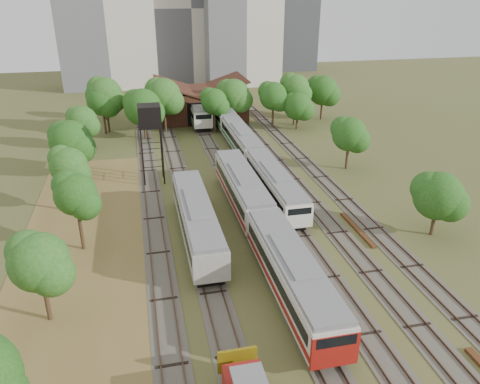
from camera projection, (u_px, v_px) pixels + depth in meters
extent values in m
plane|color=#475123|center=(320.00, 303.00, 36.90)|extent=(240.00, 240.00, 0.00)
cube|color=brown|center=(90.00, 275.00, 40.44)|extent=(14.00, 60.00, 0.04)
cube|color=#4C473D|center=(151.00, 192.00, 56.80)|extent=(2.60, 80.00, 0.06)
cube|color=#472D1E|center=(145.00, 192.00, 56.62)|extent=(0.08, 80.00, 0.14)
cube|color=#472D1E|center=(157.00, 191.00, 56.91)|extent=(0.08, 80.00, 0.14)
cube|color=#4C473D|center=(184.00, 189.00, 57.60)|extent=(2.60, 80.00, 0.06)
cube|color=#472D1E|center=(178.00, 189.00, 57.42)|extent=(0.08, 80.00, 0.14)
cube|color=#472D1E|center=(189.00, 188.00, 57.71)|extent=(0.08, 80.00, 0.14)
cube|color=#4C473D|center=(231.00, 185.00, 58.80)|extent=(2.60, 80.00, 0.06)
cube|color=#472D1E|center=(226.00, 185.00, 58.62)|extent=(0.08, 80.00, 0.14)
cube|color=#472D1E|center=(237.00, 184.00, 58.91)|extent=(0.08, 80.00, 0.14)
cube|color=#4C473D|center=(262.00, 182.00, 59.60)|extent=(2.60, 80.00, 0.06)
cube|color=#472D1E|center=(257.00, 182.00, 59.42)|extent=(0.08, 80.00, 0.14)
cube|color=#472D1E|center=(267.00, 181.00, 59.71)|extent=(0.08, 80.00, 0.14)
cube|color=#4C473D|center=(292.00, 180.00, 60.40)|extent=(2.60, 80.00, 0.06)
cube|color=#472D1E|center=(287.00, 179.00, 60.22)|extent=(0.08, 80.00, 0.14)
cube|color=#472D1E|center=(297.00, 178.00, 60.51)|extent=(0.08, 80.00, 0.14)
cube|color=#4C473D|center=(321.00, 177.00, 61.20)|extent=(2.60, 80.00, 0.06)
cube|color=#472D1E|center=(316.00, 177.00, 61.02)|extent=(0.08, 80.00, 0.14)
cube|color=#472D1E|center=(326.00, 176.00, 61.31)|extent=(0.08, 80.00, 0.14)
cube|color=black|center=(291.00, 293.00, 37.42)|extent=(2.39, 15.64, 0.87)
cube|color=beige|center=(292.00, 274.00, 36.69)|extent=(3.15, 17.00, 2.72)
cube|color=black|center=(292.00, 271.00, 36.56)|extent=(3.21, 15.64, 0.92)
cube|color=slate|center=(293.00, 257.00, 36.06)|extent=(2.90, 16.66, 0.39)
cube|color=maroon|center=(292.00, 282.00, 37.00)|extent=(3.21, 16.66, 0.49)
cube|color=maroon|center=(335.00, 351.00, 29.20)|extent=(3.19, 0.25, 2.45)
cube|color=black|center=(242.00, 203.00, 53.03)|extent=(2.39, 15.64, 0.87)
cube|color=beige|center=(242.00, 188.00, 52.31)|extent=(3.15, 17.00, 2.72)
cube|color=black|center=(242.00, 185.00, 52.18)|extent=(3.21, 15.64, 0.92)
cube|color=slate|center=(242.00, 175.00, 51.68)|extent=(2.90, 16.66, 0.39)
cube|color=maroon|center=(242.00, 194.00, 52.62)|extent=(3.21, 16.66, 0.49)
cube|color=black|center=(274.00, 197.00, 54.51)|extent=(2.18, 15.64, 0.79)
cube|color=beige|center=(275.00, 184.00, 53.84)|extent=(2.87, 17.00, 2.48)
cube|color=black|center=(275.00, 182.00, 53.72)|extent=(2.93, 15.64, 0.84)
cube|color=slate|center=(275.00, 173.00, 53.27)|extent=(2.64, 16.66, 0.36)
cube|color=#165926|center=(275.00, 190.00, 54.13)|extent=(2.93, 16.66, 0.45)
cube|color=beige|center=(299.00, 218.00, 46.35)|extent=(2.91, 0.25, 2.23)
cube|color=black|center=(241.00, 150.00, 70.12)|extent=(2.18, 15.64, 0.79)
cube|color=beige|center=(241.00, 140.00, 69.46)|extent=(2.87, 17.00, 2.48)
cube|color=black|center=(241.00, 138.00, 69.34)|extent=(2.93, 15.64, 0.84)
cube|color=slate|center=(241.00, 130.00, 68.89)|extent=(2.64, 16.66, 0.36)
cube|color=#165926|center=(241.00, 144.00, 69.74)|extent=(2.93, 16.66, 0.45)
cube|color=black|center=(220.00, 120.00, 85.74)|extent=(2.18, 15.64, 0.79)
cube|color=beige|center=(220.00, 111.00, 85.08)|extent=(2.87, 17.00, 2.48)
cube|color=black|center=(220.00, 110.00, 84.96)|extent=(2.93, 15.64, 0.84)
cube|color=slate|center=(220.00, 104.00, 84.51)|extent=(2.64, 16.66, 0.36)
cube|color=#165926|center=(220.00, 115.00, 85.36)|extent=(2.93, 16.66, 0.45)
cube|color=black|center=(197.00, 119.00, 86.26)|extent=(2.38, 14.72, 0.87)
cube|color=beige|center=(197.00, 109.00, 85.54)|extent=(3.14, 16.00, 2.71)
cube|color=black|center=(197.00, 108.00, 85.41)|extent=(3.20, 14.72, 0.92)
cube|color=slate|center=(197.00, 101.00, 84.91)|extent=(2.89, 15.68, 0.39)
cube|color=#165926|center=(197.00, 114.00, 85.85)|extent=(3.20, 15.68, 0.49)
cube|color=beige|center=(204.00, 121.00, 78.50)|extent=(3.18, 0.25, 2.44)
cube|color=gold|center=(237.00, 360.00, 29.30)|extent=(2.53, 0.20, 1.69)
cube|color=black|center=(198.00, 235.00, 46.18)|extent=(2.32, 16.56, 0.84)
cube|color=gray|center=(197.00, 219.00, 45.47)|extent=(3.06, 18.00, 2.64)
cube|color=black|center=(197.00, 216.00, 45.34)|extent=(3.12, 16.56, 0.90)
cube|color=slate|center=(196.00, 205.00, 44.86)|extent=(2.82, 17.64, 0.38)
cylinder|color=black|center=(143.00, 158.00, 57.24)|extent=(0.18, 0.18, 7.22)
cylinder|color=black|center=(163.00, 157.00, 57.73)|extent=(0.18, 0.18, 7.22)
cylinder|color=black|center=(142.00, 152.00, 59.41)|extent=(0.18, 0.18, 7.22)
cylinder|color=black|center=(162.00, 151.00, 59.90)|extent=(0.18, 0.18, 7.22)
cube|color=black|center=(150.00, 126.00, 57.07)|extent=(2.84, 2.84, 0.20)
cube|color=black|center=(149.00, 115.00, 56.54)|extent=(2.71, 2.71, 2.44)
cube|color=#583219|center=(357.00, 229.00, 47.85)|extent=(0.46, 7.41, 0.24)
cube|color=#361813|center=(201.00, 104.00, 87.35)|extent=(16.00, 11.00, 5.50)
cube|color=#361813|center=(178.00, 87.00, 85.20)|extent=(8.45, 11.55, 2.96)
cube|color=#361813|center=(222.00, 85.00, 86.79)|extent=(8.45, 11.55, 2.96)
cube|color=black|center=(205.00, 114.00, 82.71)|extent=(6.40, 0.15, 4.12)
cylinder|color=#382616|center=(46.00, 297.00, 34.37)|extent=(0.36, 0.36, 3.96)
sphere|color=#1B4612|center=(39.00, 262.00, 33.14)|extent=(4.33, 4.33, 4.33)
cylinder|color=#382616|center=(81.00, 228.00, 43.66)|extent=(0.36, 0.36, 4.48)
sphere|color=#1B4612|center=(76.00, 194.00, 42.26)|extent=(3.92, 3.92, 3.92)
cylinder|color=#382616|center=(73.00, 194.00, 51.04)|extent=(0.36, 0.36, 4.27)
sphere|color=#1B4612|center=(69.00, 166.00, 49.71)|extent=(4.02, 4.02, 4.02)
cylinder|color=#382616|center=(74.00, 163.00, 60.64)|extent=(0.36, 0.36, 3.80)
sphere|color=#1B4612|center=(71.00, 141.00, 59.46)|extent=(5.39, 5.39, 5.39)
cylinder|color=#382616|center=(85.00, 138.00, 71.21)|extent=(0.36, 0.36, 3.42)
sphere|color=#1B4612|center=(82.00, 121.00, 70.14)|extent=(4.57, 4.57, 4.57)
cylinder|color=#382616|center=(105.00, 121.00, 78.49)|extent=(0.36, 0.36, 4.44)
sphere|color=#1B4612|center=(102.00, 100.00, 77.11)|extent=(5.08, 5.08, 5.08)
cylinder|color=#382616|center=(105.00, 110.00, 86.87)|extent=(0.36, 0.36, 3.66)
sphere|color=#1B4612|center=(104.00, 95.00, 85.73)|extent=(4.02, 4.02, 4.02)
cylinder|color=#382616|center=(108.00, 118.00, 79.05)|extent=(0.36, 0.36, 5.10)
sphere|color=#1B4612|center=(105.00, 94.00, 77.45)|extent=(5.56, 5.56, 5.56)
cylinder|color=#382616|center=(144.00, 126.00, 76.09)|extent=(0.36, 0.36, 4.02)
sphere|color=#1B4612|center=(143.00, 107.00, 74.83)|extent=(6.00, 6.00, 6.00)
cylinder|color=#382616|center=(165.00, 118.00, 79.08)|extent=(0.36, 0.36, 4.92)
sphere|color=#1B4612|center=(163.00, 96.00, 77.54)|extent=(5.79, 5.79, 5.79)
cylinder|color=#382616|center=(215.00, 121.00, 78.99)|extent=(0.36, 0.36, 4.19)
sphere|color=#1B4612|center=(214.00, 102.00, 77.68)|extent=(4.34, 4.34, 4.34)
cylinder|color=#382616|center=(234.00, 113.00, 83.66)|extent=(0.36, 0.36, 4.14)
sphere|color=#1B4612|center=(233.00, 95.00, 82.37)|extent=(5.72, 5.72, 5.72)
cylinder|color=#382616|center=(273.00, 115.00, 82.08)|extent=(0.36, 0.36, 4.33)
sphere|color=#1B4612|center=(273.00, 96.00, 80.72)|extent=(4.84, 4.84, 4.84)
cylinder|color=#382616|center=(294.00, 111.00, 83.39)|extent=(0.36, 0.36, 5.13)
sphere|color=#1B4612|center=(295.00, 88.00, 81.78)|extent=(4.91, 4.91, 4.91)
cylinder|color=#382616|center=(321.00, 108.00, 86.92)|extent=(0.36, 0.36, 4.25)
sphere|color=#1B4612|center=(323.00, 90.00, 85.59)|extent=(5.41, 5.41, 5.41)
cylinder|color=#382616|center=(434.00, 220.00, 46.47)|extent=(0.36, 0.36, 3.36)
sphere|color=#1B4612|center=(438.00, 196.00, 45.41)|extent=(4.79, 4.79, 4.79)
cylinder|color=#382616|center=(347.00, 155.00, 63.32)|extent=(0.36, 0.36, 3.85)
sphere|color=#1B4612|center=(349.00, 134.00, 62.12)|extent=(4.59, 4.59, 4.59)
cylinder|color=#382616|center=(297.00, 120.00, 81.08)|extent=(0.36, 0.36, 3.18)
sphere|color=#1B4612|center=(298.00, 106.00, 80.09)|extent=(4.80, 4.80, 4.80)
cube|color=#BCB6AB|center=(187.00, 7.00, 119.26)|extent=(20.00, 18.00, 36.00)
cube|color=#3B3E42|center=(293.00, 19.00, 136.20)|extent=(12.00, 12.00, 28.00)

